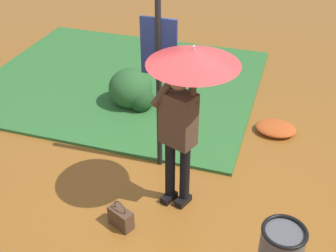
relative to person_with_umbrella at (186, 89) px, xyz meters
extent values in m
plane|color=brown|center=(0.01, -0.17, -1.55)|extent=(18.00, 18.00, 0.00)
cube|color=#2D662D|center=(-1.92, 2.61, -1.53)|extent=(4.80, 4.00, 0.05)
cylinder|color=black|center=(-0.17, -0.01, -1.12)|extent=(0.12, 0.12, 0.86)
cylinder|color=black|center=(0.01, -0.01, -1.12)|extent=(0.12, 0.12, 0.86)
cube|color=black|center=(-0.17, -0.05, -1.51)|extent=(0.18, 0.24, 0.08)
cube|color=black|center=(0.01, -0.05, -1.51)|extent=(0.18, 0.24, 0.08)
cube|color=#473323|center=(-0.08, -0.01, -0.37)|extent=(0.44, 0.36, 0.64)
sphere|color=#8C664C|center=(-0.08, -0.01, 0.09)|extent=(0.20, 0.20, 0.20)
ellipsoid|color=black|center=(-0.08, -0.01, 0.12)|extent=(0.20, 0.20, 0.15)
cylinder|color=#473323|center=(-0.29, -0.04, -0.16)|extent=(0.18, 0.13, 0.18)
cylinder|color=#473323|center=(-0.25, -0.05, -0.07)|extent=(0.24, 0.11, 0.33)
cube|color=black|center=(-0.17, -0.03, 0.07)|extent=(0.07, 0.04, 0.14)
cylinder|color=#473323|center=(0.08, -0.01, -0.13)|extent=(0.11, 0.10, 0.09)
cylinder|color=#473323|center=(0.07, 0.00, -0.04)|extent=(0.10, 0.09, 0.23)
cylinder|color=#A5A5AD|center=(0.06, 0.01, 0.27)|extent=(0.02, 0.02, 0.41)
cone|color=#B22D2D|center=(0.06, 0.01, 0.37)|extent=(0.96, 0.96, 0.16)
sphere|color=#A5A5AD|center=(0.06, 0.01, 0.48)|extent=(0.02, 0.02, 0.02)
cylinder|color=black|center=(-0.50, 0.59, -0.40)|extent=(0.07, 0.07, 2.30)
cube|color=navy|center=(-0.50, 0.61, 0.15)|extent=(0.44, 0.04, 0.70)
cube|color=silver|center=(-0.50, 0.63, 0.15)|extent=(0.38, 0.01, 0.64)
cube|color=#4C3323|center=(-0.56, -0.62, -1.43)|extent=(0.33, 0.25, 0.24)
torus|color=#4C3323|center=(-0.56, -0.62, -1.27)|extent=(0.17, 0.09, 0.18)
torus|color=black|center=(1.19, -0.95, -0.74)|extent=(0.42, 0.42, 0.04)
ellipsoid|color=#285628|center=(-1.45, 1.92, -1.23)|extent=(0.71, 0.71, 0.64)
ellipsoid|color=#1E421E|center=(-1.23, 1.81, -1.34)|extent=(0.43, 0.43, 0.43)
ellipsoid|color=#B74C1E|center=(0.92, 1.84, -1.48)|extent=(0.61, 0.49, 0.13)
camera|label=1|loc=(1.01, -3.81, 2.17)|focal=46.46mm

